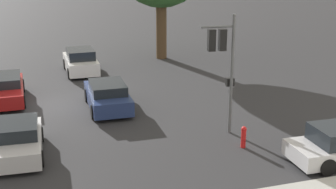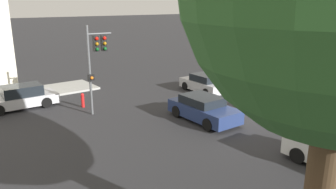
{
  "view_description": "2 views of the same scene",
  "coord_description": "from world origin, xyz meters",
  "px_view_note": "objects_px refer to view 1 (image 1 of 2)",
  "views": [
    {
      "loc": [
        23.61,
        -1.3,
        7.94
      ],
      "look_at": [
        3.78,
        4.86,
        1.25
      ],
      "focal_mm": 50.0,
      "sensor_mm": 36.0,
      "label": 1
    },
    {
      "loc": [
        -11.33,
        14.65,
        6.38
      ],
      "look_at": [
        1.82,
        4.57,
        1.76
      ],
      "focal_mm": 35.0,
      "sensor_mm": 36.0,
      "label": 2
    }
  ],
  "objects_px": {
    "crossing_car_2": "(18,140)",
    "crossing_car_1": "(6,89)",
    "crossing_car_3": "(108,96)",
    "fire_hydrant": "(244,136)",
    "traffic_signal": "(222,54)",
    "crossing_car_0": "(81,62)"
  },
  "relations": [
    {
      "from": "crossing_car_2",
      "to": "crossing_car_1",
      "type": "bearing_deg",
      "value": -172.77
    },
    {
      "from": "crossing_car_1",
      "to": "crossing_car_2",
      "type": "relative_size",
      "value": 1.15
    },
    {
      "from": "crossing_car_2",
      "to": "crossing_car_3",
      "type": "xyz_separation_m",
      "value": [
        -4.44,
        4.35,
        0.03
      ]
    },
    {
      "from": "crossing_car_0",
      "to": "crossing_car_2",
      "type": "xyz_separation_m",
      "value": [
        11.81,
        -3.93,
        -0.1
      ]
    },
    {
      "from": "crossing_car_2",
      "to": "crossing_car_0",
      "type": "bearing_deg",
      "value": 164.35
    },
    {
      "from": "crossing_car_0",
      "to": "fire_hydrant",
      "type": "bearing_deg",
      "value": -161.09
    },
    {
      "from": "traffic_signal",
      "to": "crossing_car_1",
      "type": "bearing_deg",
      "value": 56.58
    },
    {
      "from": "crossing_car_1",
      "to": "crossing_car_2",
      "type": "xyz_separation_m",
      "value": [
        7.23,
        0.57,
        -0.02
      ]
    },
    {
      "from": "crossing_car_0",
      "to": "crossing_car_3",
      "type": "bearing_deg",
      "value": -177.23
    },
    {
      "from": "crossing_car_1",
      "to": "crossing_car_3",
      "type": "relative_size",
      "value": 1.05
    },
    {
      "from": "traffic_signal",
      "to": "crossing_car_3",
      "type": "relative_size",
      "value": 1.21
    },
    {
      "from": "crossing_car_2",
      "to": "fire_hydrant",
      "type": "height_order",
      "value": "crossing_car_2"
    },
    {
      "from": "crossing_car_1",
      "to": "fire_hydrant",
      "type": "height_order",
      "value": "crossing_car_1"
    },
    {
      "from": "traffic_signal",
      "to": "crossing_car_3",
      "type": "xyz_separation_m",
      "value": [
        -4.66,
        -4.12,
        -2.9
      ]
    },
    {
      "from": "crossing_car_1",
      "to": "crossing_car_2",
      "type": "height_order",
      "value": "crossing_car_1"
    },
    {
      "from": "crossing_car_3",
      "to": "crossing_car_0",
      "type": "bearing_deg",
      "value": 4.62
    },
    {
      "from": "fire_hydrant",
      "to": "traffic_signal",
      "type": "bearing_deg",
      "value": -170.08
    },
    {
      "from": "crossing_car_3",
      "to": "crossing_car_2",
      "type": "bearing_deg",
      "value": 137.02
    },
    {
      "from": "crossing_car_1",
      "to": "crossing_car_3",
      "type": "height_order",
      "value": "crossing_car_3"
    },
    {
      "from": "crossing_car_1",
      "to": "crossing_car_2",
      "type": "bearing_deg",
      "value": 4.47
    },
    {
      "from": "crossing_car_1",
      "to": "fire_hydrant",
      "type": "bearing_deg",
      "value": 45.47
    },
    {
      "from": "crossing_car_1",
      "to": "crossing_car_3",
      "type": "bearing_deg",
      "value": 60.44
    }
  ]
}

